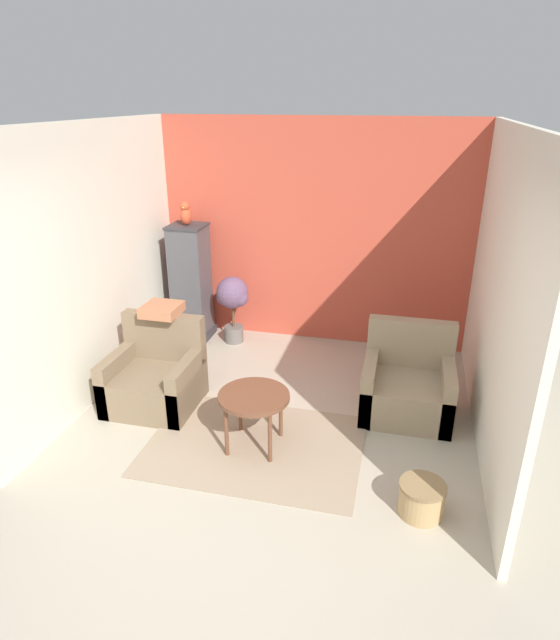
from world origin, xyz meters
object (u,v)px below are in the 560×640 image
at_px(coffee_table, 254,400).
at_px(wicker_basket, 422,498).
at_px(armchair_left, 156,379).
at_px(parrot, 186,214).
at_px(birdcage, 191,284).
at_px(potted_plant, 232,299).
at_px(armchair_right, 407,387).

distance_m(coffee_table, wicker_basket, 1.57).
bearing_deg(armchair_left, parrot, 99.05).
xyz_separation_m(coffee_table, birdcage, (-1.43, 2.09, 0.25)).
height_order(armchair_left, birdcage, birdcage).
distance_m(armchair_left, potted_plant, 1.66).
bearing_deg(potted_plant, armchair_right, -28.10).
bearing_deg(coffee_table, parrot, 124.33).
bearing_deg(parrot, wicker_basket, -42.14).
bearing_deg(birdcage, parrot, 90.00).
height_order(coffee_table, wicker_basket, coffee_table).
xyz_separation_m(armchair_left, parrot, (-0.26, 1.62, 1.33)).
relative_size(armchair_left, birdcage, 0.59).
relative_size(coffee_table, parrot, 2.14).
bearing_deg(wicker_basket, armchair_left, 159.54).
bearing_deg(potted_plant, coffee_table, -66.97).
height_order(armchair_left, wicker_basket, armchair_left).
xyz_separation_m(birdcage, wicker_basket, (2.87, -2.60, -0.58)).
relative_size(birdcage, wicker_basket, 4.20).
xyz_separation_m(armchair_left, armchair_right, (2.46, 0.44, 0.00)).
distance_m(armchair_left, wicker_basket, 2.79).
height_order(coffee_table, parrot, parrot).
xyz_separation_m(birdcage, parrot, (0.00, 0.00, 0.88)).
bearing_deg(armchair_right, parrot, 156.52).
distance_m(armchair_right, wicker_basket, 1.43).
bearing_deg(armchair_left, armchair_right, 10.14).
distance_m(birdcage, wicker_basket, 3.92).
relative_size(coffee_table, wicker_basket, 1.78).
xyz_separation_m(armchair_right, parrot, (-2.72, 1.18, 1.33)).
height_order(coffee_table, potted_plant, potted_plant).
distance_m(coffee_table, armchair_left, 1.27).
bearing_deg(armchair_left, potted_plant, 79.75).
bearing_deg(coffee_table, armchair_right, 35.03).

